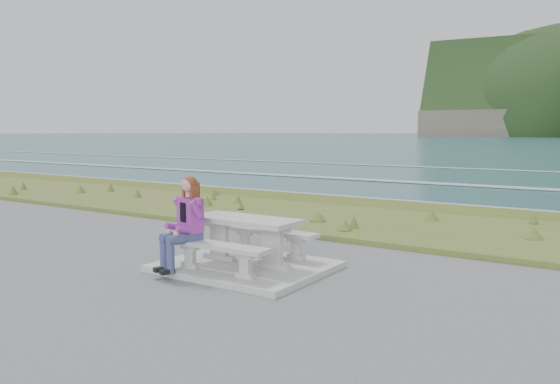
{
  "coord_description": "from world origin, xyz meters",
  "views": [
    {
      "loc": [
        5.26,
        -6.88,
        2.24
      ],
      "look_at": [
        -0.12,
        1.2,
        1.14
      ],
      "focal_mm": 35.0,
      "sensor_mm": 36.0,
      "label": 1
    }
  ],
  "objects_px": {
    "picnic_table": "(245,228)",
    "bench_seaward": "(270,235)",
    "bench_landward": "(217,250)",
    "seated_woman": "(182,235)"
  },
  "relations": [
    {
      "from": "bench_seaward",
      "to": "seated_woman",
      "type": "relative_size",
      "value": 1.25
    },
    {
      "from": "picnic_table",
      "to": "bench_landward",
      "type": "relative_size",
      "value": 1.0
    },
    {
      "from": "picnic_table",
      "to": "seated_woman",
      "type": "bearing_deg",
      "value": -125.17
    },
    {
      "from": "bench_landward",
      "to": "bench_seaward",
      "type": "relative_size",
      "value": 1.0
    },
    {
      "from": "picnic_table",
      "to": "seated_woman",
      "type": "xyz_separation_m",
      "value": [
        -0.59,
        -0.83,
        -0.05
      ]
    },
    {
      "from": "seated_woman",
      "to": "picnic_table",
      "type": "bearing_deg",
      "value": 70.28
    },
    {
      "from": "bench_landward",
      "to": "seated_woman",
      "type": "bearing_deg",
      "value": -167.29
    },
    {
      "from": "picnic_table",
      "to": "bench_seaward",
      "type": "xyz_separation_m",
      "value": [
        0.0,
        0.7,
        -0.23
      ]
    },
    {
      "from": "picnic_table",
      "to": "bench_landward",
      "type": "xyz_separation_m",
      "value": [
        0.0,
        -0.7,
        -0.23
      ]
    },
    {
      "from": "picnic_table",
      "to": "bench_seaward",
      "type": "relative_size",
      "value": 1.0
    }
  ]
}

